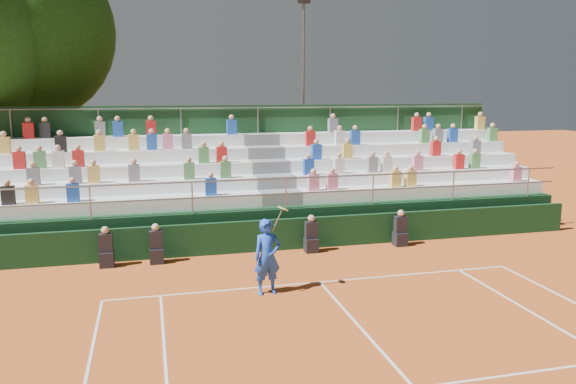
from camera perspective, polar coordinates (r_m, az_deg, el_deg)
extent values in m
plane|color=#C45620|center=(15.04, 3.26, -9.15)|extent=(90.00, 90.00, 0.00)
cube|color=white|center=(15.04, 3.26, -9.13)|extent=(11.00, 0.06, 0.01)
cube|color=white|center=(12.24, 7.81, -13.96)|extent=(0.06, 6.40, 0.01)
cube|color=black|center=(17.83, 0.23, -4.28)|extent=(20.00, 0.15, 1.00)
cube|color=black|center=(17.02, -17.93, -6.51)|extent=(0.40, 0.40, 0.44)
cube|color=black|center=(16.89, -18.02, -4.96)|extent=(0.38, 0.25, 0.55)
sphere|color=tan|center=(16.80, -18.10, -3.71)|extent=(0.22, 0.22, 0.22)
cube|color=black|center=(16.97, -13.20, -6.32)|extent=(0.40, 0.40, 0.44)
cube|color=black|center=(16.84, -13.26, -4.76)|extent=(0.38, 0.25, 0.55)
sphere|color=tan|center=(16.75, -13.32, -3.51)|extent=(0.22, 0.22, 0.22)
cube|color=black|center=(17.63, 2.36, -5.41)|extent=(0.40, 0.40, 0.44)
cube|color=black|center=(17.51, 2.37, -3.90)|extent=(0.38, 0.25, 0.55)
sphere|color=tan|center=(17.42, 2.38, -2.69)|extent=(0.22, 0.22, 0.22)
cube|color=black|center=(18.68, 11.31, -4.70)|extent=(0.40, 0.40, 0.44)
cube|color=black|center=(18.56, 11.36, -3.27)|extent=(0.38, 0.25, 0.55)
sphere|color=tan|center=(18.47, 11.40, -2.12)|extent=(0.22, 0.22, 0.22)
cube|color=black|center=(20.75, -1.87, -1.89)|extent=(20.00, 5.20, 1.20)
cube|color=white|center=(18.54, -17.15, -1.30)|extent=(9.30, 0.85, 0.42)
cube|color=white|center=(20.83, 13.66, 0.14)|extent=(9.30, 0.85, 0.42)
cube|color=slate|center=(18.98, -0.82, -0.55)|extent=(1.40, 0.85, 0.42)
cube|color=white|center=(19.30, -17.08, 0.43)|extent=(9.30, 0.85, 0.42)
cube|color=white|center=(21.51, 12.67, 1.64)|extent=(9.30, 0.85, 0.42)
cube|color=slate|center=(19.72, -1.38, 1.10)|extent=(1.40, 0.85, 0.42)
cube|color=white|center=(20.07, -17.03, 2.02)|extent=(9.30, 0.85, 0.42)
cube|color=white|center=(22.21, 11.74, 3.04)|extent=(9.30, 0.85, 0.42)
cube|color=slate|center=(20.48, -1.91, 2.64)|extent=(1.40, 0.85, 0.42)
cube|color=white|center=(20.86, -16.97, 3.50)|extent=(9.30, 0.85, 0.42)
cube|color=white|center=(22.92, 10.86, 4.36)|extent=(9.30, 0.85, 0.42)
cube|color=slate|center=(21.25, -2.39, 4.07)|extent=(1.40, 0.85, 0.42)
cube|color=white|center=(21.66, -16.93, 4.86)|extent=(9.30, 0.85, 0.42)
cube|color=white|center=(23.65, 10.03, 5.60)|extent=(9.30, 0.85, 0.42)
cube|color=slate|center=(22.04, -2.85, 5.39)|extent=(1.40, 0.85, 0.42)
cube|color=#173D1D|center=(22.65, -3.09, 3.26)|extent=(20.00, 0.12, 4.40)
cylinder|color=gray|center=(18.00, -0.19, 1.39)|extent=(20.00, 0.05, 0.05)
cylinder|color=gray|center=(22.38, -3.09, 8.57)|extent=(20.00, 0.05, 0.05)
cube|color=black|center=(18.73, -26.55, -0.30)|extent=(0.36, 0.24, 0.56)
cube|color=gold|center=(18.60, -24.57, -0.21)|extent=(0.36, 0.24, 0.56)
cube|color=#1E4CB2|center=(18.41, -21.00, -0.05)|extent=(0.36, 0.24, 0.56)
cube|color=#1E4CB2|center=(18.36, -7.85, 0.52)|extent=(0.36, 0.24, 0.56)
cube|color=slate|center=(19.37, -24.43, 1.45)|extent=(0.36, 0.24, 0.56)
cube|color=slate|center=(19.18, -20.79, 1.63)|extent=(0.36, 0.24, 0.56)
cube|color=gold|center=(19.12, -19.13, 1.71)|extent=(0.36, 0.24, 0.56)
cube|color=slate|center=(19.05, -15.36, 1.88)|extent=(0.36, 0.24, 0.56)
cube|color=#4C8C4C|center=(19.08, -10.01, 2.12)|extent=(0.36, 0.24, 0.56)
cube|color=#4C8C4C|center=(19.20, -6.38, 2.26)|extent=(0.36, 0.24, 0.56)
cube|color=red|center=(20.25, -25.62, 2.92)|extent=(0.36, 0.24, 0.56)
cube|color=#4C8C4C|center=(20.13, -23.90, 3.01)|extent=(0.36, 0.24, 0.56)
cube|color=silver|center=(20.04, -22.29, 3.10)|extent=(0.36, 0.24, 0.56)
cube|color=red|center=(19.96, -20.52, 3.19)|extent=(0.36, 0.24, 0.56)
cube|color=#4C8C4C|center=(19.91, -8.57, 3.73)|extent=(0.36, 0.24, 0.56)
cube|color=red|center=(19.98, -6.75, 3.79)|extent=(0.36, 0.24, 0.56)
cube|color=gold|center=(21.16, -26.86, 4.25)|extent=(0.36, 0.24, 0.56)
cube|color=black|center=(20.84, -22.08, 4.53)|extent=(0.36, 0.24, 0.56)
cube|color=gold|center=(20.70, -18.60, 4.72)|extent=(0.36, 0.24, 0.56)
cube|color=gold|center=(20.63, -15.38, 4.87)|extent=(0.36, 0.24, 0.56)
cube|color=#1E4CB2|center=(20.63, -13.66, 4.95)|extent=(0.36, 0.24, 0.56)
cube|color=pink|center=(20.64, -12.10, 5.02)|extent=(0.36, 0.24, 0.56)
cube|color=slate|center=(20.67, -10.27, 5.09)|extent=(0.36, 0.24, 0.56)
cube|color=red|center=(21.83, -24.84, 5.68)|extent=(0.36, 0.24, 0.56)
cube|color=black|center=(21.73, -23.44, 5.77)|extent=(0.36, 0.24, 0.56)
cube|color=slate|center=(21.51, -18.53, 6.05)|extent=(0.36, 0.24, 0.56)
cube|color=#1E4CB2|center=(21.47, -16.89, 6.13)|extent=(0.36, 0.24, 0.56)
cube|color=red|center=(21.44, -13.74, 6.28)|extent=(0.36, 0.24, 0.56)
cube|color=#1E4CB2|center=(21.66, -5.75, 6.56)|extent=(0.36, 0.24, 0.56)
cube|color=pink|center=(19.03, 2.59, 0.97)|extent=(0.36, 0.24, 0.56)
cube|color=pink|center=(19.23, 4.50, 1.04)|extent=(0.36, 0.24, 0.56)
cube|color=gold|center=(20.09, 10.85, 1.29)|extent=(0.36, 0.24, 0.56)
cube|color=gold|center=(20.34, 12.34, 1.35)|extent=(0.36, 0.24, 0.56)
cube|color=pink|center=(22.55, 22.13, 1.70)|extent=(0.36, 0.24, 0.56)
cube|color=#1E4CB2|center=(19.80, 2.09, 2.57)|extent=(0.36, 0.24, 0.56)
cube|color=silver|center=(20.14, 5.20, 2.67)|extent=(0.36, 0.24, 0.56)
cube|color=slate|center=(20.58, 8.54, 2.77)|extent=(0.36, 0.24, 0.56)
cube|color=silver|center=(20.80, 9.98, 2.81)|extent=(0.36, 0.24, 0.56)
cube|color=pink|center=(21.33, 13.01, 2.88)|extent=(0.36, 0.24, 0.56)
cube|color=red|center=(22.15, 16.96, 2.97)|extent=(0.36, 0.24, 0.56)
cube|color=#4C8C4C|center=(22.50, 18.43, 3.00)|extent=(0.36, 0.24, 0.56)
cube|color=#1E4CB2|center=(20.70, 2.90, 4.09)|extent=(0.36, 0.24, 0.56)
cube|color=gold|center=(21.08, 6.04, 4.16)|extent=(0.36, 0.24, 0.56)
cube|color=red|center=(22.58, 14.75, 4.29)|extent=(0.36, 0.24, 0.56)
cube|color=slate|center=(23.46, 18.49, 4.32)|extent=(0.36, 0.24, 0.56)
cube|color=red|center=(21.48, 2.28, 5.45)|extent=(0.36, 0.24, 0.56)
cube|color=silver|center=(21.83, 5.25, 5.50)|extent=(0.36, 0.24, 0.56)
cube|color=#1E4CB2|center=(22.05, 6.82, 5.52)|extent=(0.36, 0.24, 0.56)
cube|color=#4C8C4C|center=(23.26, 13.68, 5.55)|extent=(0.36, 0.24, 0.56)
cube|color=slate|center=(23.54, 14.98, 5.55)|extent=(0.36, 0.24, 0.56)
cube|color=#1E4CB2|center=(23.86, 16.37, 5.54)|extent=(0.36, 0.24, 0.56)
cube|color=#4C8C4C|center=(24.83, 20.01, 5.51)|extent=(0.36, 0.24, 0.56)
cube|color=slate|center=(22.61, 4.58, 6.75)|extent=(0.36, 0.24, 0.56)
cube|color=red|center=(24.01, 12.92, 6.74)|extent=(0.36, 0.24, 0.56)
cube|color=#1E4CB2|center=(24.26, 14.07, 6.72)|extent=(0.36, 0.24, 0.56)
cube|color=gold|center=(25.48, 18.91, 6.64)|extent=(0.36, 0.24, 0.56)
imported|color=blue|center=(13.97, -2.12, -6.59)|extent=(0.74, 0.54, 1.90)
cylinder|color=gray|center=(13.78, -1.12, -2.94)|extent=(0.26, 0.03, 0.51)
cylinder|color=#E5D866|center=(13.75, -0.52, -1.69)|extent=(0.26, 0.28, 0.14)
cylinder|color=#382614|center=(27.06, -24.69, 3.41)|extent=(0.50, 0.50, 4.31)
sphere|color=#10340E|center=(27.01, -25.57, 14.53)|extent=(7.75, 7.75, 7.75)
cylinder|color=gray|center=(27.25, 1.54, 9.28)|extent=(0.16, 0.16, 8.93)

